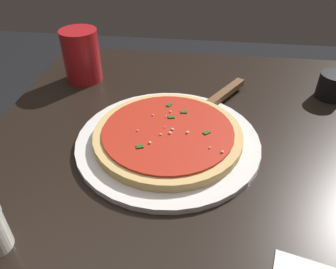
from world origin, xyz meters
TOP-DOWN VIEW (x-y plane):
  - restaurant_table at (0.00, 0.00)m, footprint 0.85×0.77m
  - serving_plate at (0.01, 0.04)m, footprint 0.33×0.33m
  - pizza at (0.01, 0.04)m, footprint 0.27×0.27m
  - pizza_server at (0.15, -0.05)m, footprint 0.21×0.15m
  - cup_tall_drink at (0.24, 0.27)m, footprint 0.09×0.09m
  - cup_small_sauce at (0.22, -0.30)m, footprint 0.06×0.06m

SIDE VIEW (x-z plane):
  - restaurant_table at x=0.00m, z-range 0.21..0.97m
  - serving_plate at x=0.01m, z-range 0.76..0.77m
  - pizza_server at x=0.15m, z-range 0.77..0.78m
  - pizza at x=0.01m, z-range 0.76..0.79m
  - cup_small_sauce at x=0.22m, z-range 0.76..0.81m
  - cup_tall_drink at x=0.24m, z-range 0.76..0.88m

